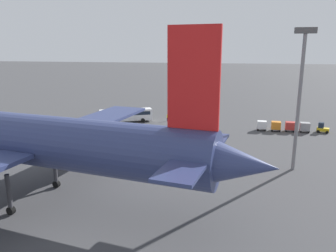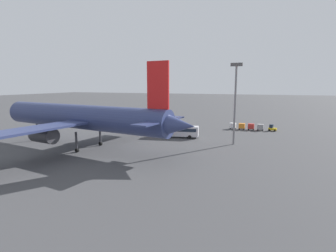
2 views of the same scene
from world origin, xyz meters
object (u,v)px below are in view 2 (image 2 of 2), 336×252
Objects in this scene: shuttle_bus_near at (150,119)px; baggage_tug at (272,128)px; airplane at (82,118)px; cargo_cart_orange at (242,126)px; shuttle_bus_far at (177,131)px; cargo_cart_grey at (260,127)px; worker_person at (176,121)px; cargo_cart_white at (233,126)px; cargo_cart_red at (251,126)px.

baggage_tug is at bearing 152.56° from shuttle_bus_near.
airplane is 27.59× the size of cargo_cart_orange.
shuttle_bus_far is 5.90× the size of cargo_cart_grey.
worker_person is 0.84× the size of cargo_cart_white.
baggage_tug reaches higher than cargo_cart_grey.
shuttle_bus_near reaches higher than worker_person.
shuttle_bus_near is (0.96, -40.97, -5.40)m from airplane.
airplane is 45.42m from worker_person.
cargo_cart_grey is (-30.44, 4.90, 0.32)m from worker_person.
cargo_cart_grey is at bearing -125.82° from airplane.
worker_person is at bearing -91.95° from airplane.
shuttle_bus_near is 5.84× the size of cargo_cart_red.
cargo_cart_orange is (-33.12, -39.05, -6.07)m from airplane.
baggage_tug is 12.35m from cargo_cart_white.
cargo_cart_orange is 1.00× the size of cargo_cart_white.
worker_person is at bearing 172.71° from shuttle_bus_near.
baggage_tug is (-42.53, -39.77, -6.32)m from airplane.
worker_person is 30.84m from cargo_cart_grey.
cargo_cart_white is (2.91, 0.01, 0.00)m from cargo_cart_orange.
shuttle_bus_near is 37.04m from cargo_cart_red.
cargo_cart_red is (6.50, 0.49, 0.25)m from baggage_tug.
cargo_cart_grey is 1.00× the size of cargo_cart_white.
shuttle_bus_near is 34.14m from cargo_cart_orange.
cargo_cart_grey and cargo_cart_red have the same top height.
baggage_tug is 1.28× the size of cargo_cart_white.
cargo_cart_red is at bearing 169.96° from worker_person.
shuttle_bus_far is (-16.93, -19.46, -5.31)m from airplane.
shuttle_bus_far is 5.90× the size of cargo_cart_white.
airplane reaches higher than cargo_cart_red.
baggage_tug is 1.28× the size of cargo_cart_orange.
shuttle_bus_far is at bearing 50.42° from cargo_cart_orange.
shuttle_bus_far reaches higher than baggage_tug.
worker_person is at bearing -11.70° from cargo_cart_orange.
worker_person is 27.96m from cargo_cart_red.
baggage_tug is 1.28× the size of cargo_cart_grey.
cargo_cart_white is at bearing -133.77° from shuttle_bus_far.
airplane is 49.74m from cargo_cart_white.
cargo_cart_red is at bearing -175.53° from cargo_cart_orange.
shuttle_bus_near is at bearing -3.23° from cargo_cart_orange.
shuttle_bus_near reaches higher than cargo_cart_white.
cargo_cart_white is at bearing 0.10° from cargo_cart_orange.
shuttle_bus_near is 31.24m from cargo_cart_white.
worker_person is 0.84× the size of cargo_cart_grey.
cargo_cart_orange is at bearing -121.35° from airplane.
shuttle_bus_far is at bearing 103.88° from shuttle_bus_near.
shuttle_bus_near is at bearing -2.62° from cargo_cart_red.
cargo_cart_grey is at bearing -147.67° from shuttle_bus_far.
cargo_cart_red is at bearing -0.54° from cargo_cart_grey.
baggage_tug is at bearing -127.97° from airplane.
shuttle_bus_near is at bearing -79.70° from airplane.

